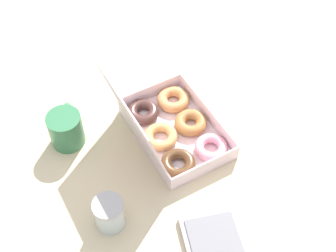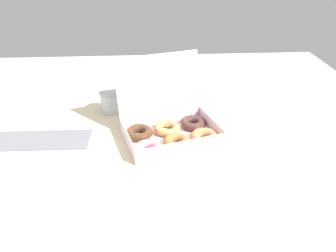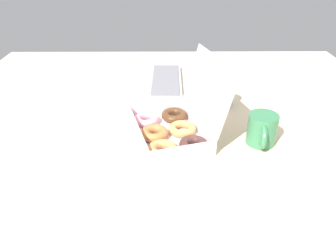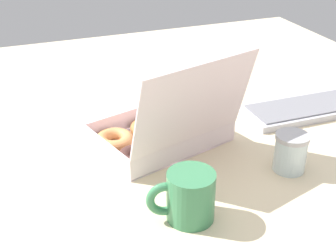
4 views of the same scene
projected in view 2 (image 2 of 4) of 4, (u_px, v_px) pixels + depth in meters
The scene contains 6 objects.
ground_plane at pixel (167, 140), 112.61cm from camera, with size 180.00×180.00×2.00cm, color beige.
donut_box at pixel (171, 129), 110.68cm from camera, with size 36.33×33.40×25.15cm.
keyboard at pixel (36, 143), 107.35cm from camera, with size 38.31×14.31×2.20cm.
coffee_mug at pixel (178, 91), 133.71cm from camera, with size 13.03×9.12×9.84cm.
glass_jar at pixel (110, 102), 126.26cm from camera, with size 7.36×7.36×8.73cm.
paper_napkin at pixel (241, 183), 91.38cm from camera, with size 15.93×13.54×0.15cm, color white.
Camera 2 is at (-5.66, -94.71, 59.84)cm, focal length 35.00 mm.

